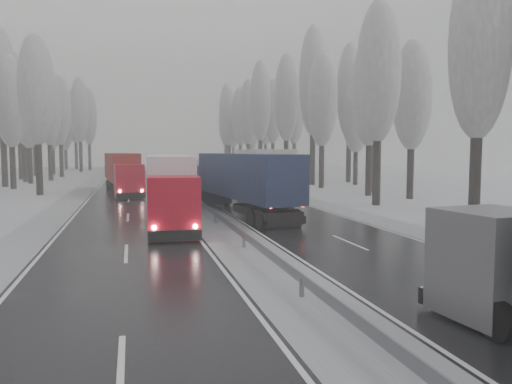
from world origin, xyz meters
name	(u,v)px	position (x,y,z in m)	size (l,w,h in m)	color
ground	(360,348)	(0.00, 0.00, 0.00)	(260.00, 260.00, 0.00)	silver
carriageway_right	(258,204)	(5.25, 30.00, 0.01)	(7.50, 200.00, 0.03)	black
carriageway_left	(128,208)	(-5.25, 30.00, 0.01)	(7.50, 200.00, 0.03)	black
median_slush	(195,206)	(0.00, 30.00, 0.02)	(3.00, 200.00, 0.04)	#ACAEB4
shoulder_right	(314,202)	(10.20, 30.00, 0.02)	(2.40, 200.00, 0.04)	#ACAEB4
shoulder_left	(61,209)	(-10.20, 30.00, 0.02)	(2.40, 200.00, 0.04)	#ACAEB4
median_guardrail	(195,199)	(0.00, 29.99, 0.60)	(0.12, 200.00, 0.76)	slate
tree_16	(480,45)	(15.04, 15.67, 10.67)	(3.60, 3.60, 16.53)	black
tree_18	(379,73)	(14.51, 27.03, 10.70)	(3.60, 3.60, 16.58)	black
tree_19	(412,96)	(20.02, 31.03, 9.42)	(3.60, 3.60, 14.57)	black
tree_20	(370,92)	(17.90, 35.17, 10.14)	(3.60, 3.60, 15.71)	black
tree_21	(372,80)	(20.12, 39.17, 12.00)	(3.60, 3.60, 18.62)	black
tree_22	(322,101)	(17.02, 45.60, 10.24)	(3.60, 3.60, 15.86)	black
tree_23	(356,117)	(23.31, 49.60, 8.77)	(3.60, 3.60, 13.55)	black
tree_24	(313,82)	(17.90, 51.02, 13.19)	(3.60, 3.60, 20.49)	black
tree_25	(350,93)	(24.81, 55.02, 12.52)	(3.60, 3.60, 19.44)	black
tree_26	(286,99)	(17.56, 61.27, 12.10)	(3.60, 3.60, 18.78)	black
tree_27	(322,107)	(24.72, 65.27, 11.36)	(3.60, 3.60, 17.62)	black
tree_28	(260,102)	(16.34, 71.95, 12.64)	(3.60, 3.60, 19.62)	black
tree_29	(294,110)	(23.71, 75.95, 11.67)	(3.60, 3.60, 18.11)	black
tree_30	(248,113)	(16.56, 81.70, 11.52)	(3.60, 3.60, 17.86)	black
tree_31	(273,112)	(22.48, 85.70, 11.97)	(3.60, 3.60, 18.58)	black
tree_32	(240,117)	(16.63, 89.21, 11.18)	(3.60, 3.60, 17.33)	black
tree_33	(251,128)	(19.77, 93.21, 9.26)	(3.60, 3.60, 14.33)	black
tree_34	(229,118)	(15.73, 96.32, 11.37)	(3.60, 3.60, 17.63)	black
tree_35	(266,118)	(24.94, 100.32, 11.77)	(3.60, 3.60, 18.25)	black
tree_36	(227,114)	(17.04, 106.16, 13.02)	(3.60, 3.60, 20.23)	black
tree_37	(252,126)	(24.02, 110.16, 10.56)	(3.60, 3.60, 16.37)	black
tree_38	(226,123)	(18.73, 116.73, 11.59)	(3.60, 3.60, 17.97)	black
tree_39	(233,128)	(21.55, 120.73, 10.45)	(3.60, 3.60, 16.19)	black
tree_62	(36,91)	(-13.94, 43.73, 10.36)	(3.60, 3.60, 16.04)	black
tree_64	(10,102)	(-18.26, 52.71, 9.96)	(3.60, 3.60, 15.42)	black
tree_65	(1,83)	(-20.05, 56.71, 12.55)	(3.60, 3.60, 19.48)	black
tree_66	(28,110)	(-18.16, 62.35, 9.84)	(3.60, 3.60, 15.23)	black
tree_67	(23,103)	(-19.54, 66.35, 11.03)	(3.60, 3.60, 17.09)	black
tree_68	(49,108)	(-16.58, 69.11, 10.75)	(3.60, 3.60, 16.65)	black
tree_69	(18,98)	(-21.42, 73.11, 12.46)	(3.60, 3.60, 19.35)	black
tree_70	(60,111)	(-16.33, 79.19, 11.03)	(3.60, 3.60, 17.09)	black
tree_71	(33,103)	(-21.09, 83.19, 12.63)	(3.60, 3.60, 19.61)	black
tree_72	(52,122)	(-18.93, 88.54, 9.76)	(3.60, 3.60, 15.11)	black
tree_73	(39,115)	(-21.82, 92.54, 11.11)	(3.60, 3.60, 17.22)	black
tree_74	(80,110)	(-15.07, 99.33, 12.67)	(3.60, 3.60, 19.68)	black
tree_75	(36,114)	(-24.20, 103.33, 11.99)	(3.60, 3.60, 18.60)	black
tree_76	(89,117)	(-14.05, 108.72, 11.95)	(3.60, 3.60, 18.55)	black
tree_77	(65,130)	(-19.66, 112.72, 9.26)	(3.60, 3.60, 14.32)	black
tree_78	(75,116)	(-17.56, 115.31, 12.59)	(3.60, 3.60, 19.55)	black
tree_79	(65,123)	(-20.33, 119.31, 11.01)	(3.60, 3.60, 17.07)	black
truck_blue_box	(239,179)	(2.31, 23.78, 2.48)	(4.85, 16.73, 4.26)	navy
truck_cream_box	(260,172)	(5.62, 30.92, 2.66)	(4.68, 17.95, 4.57)	#B9B4A4
box_truck_distant	(205,168)	(7.00, 72.99, 1.49)	(2.80, 7.92, 2.91)	silver
truck_red_white	(169,183)	(-2.68, 21.59, 2.43)	(3.21, 16.30, 4.16)	#B70A1C
truck_red_red	(122,170)	(-5.89, 43.69, 2.44)	(4.27, 16.45, 4.18)	#B30A1C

